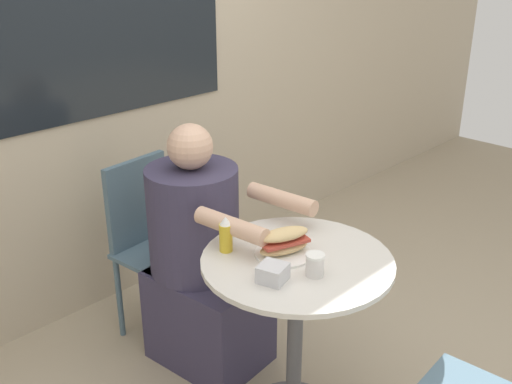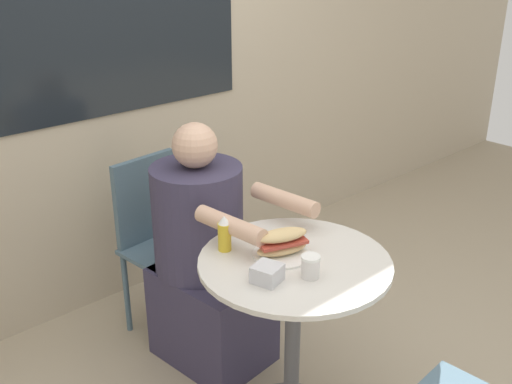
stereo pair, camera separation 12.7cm
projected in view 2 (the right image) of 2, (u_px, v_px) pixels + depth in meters
The scene contains 8 objects.
storefront_wall at pixel (95, 32), 2.82m from camera, with size 8.00×0.09×2.80m.
cafe_table at pixel (294, 306), 2.24m from camera, with size 0.70×0.70×0.74m.
diner_chair at pixel (159, 230), 2.87m from camera, with size 0.42×0.42×0.87m.
seated_diner at pixel (206, 265), 2.65m from camera, with size 0.45×0.73×1.12m.
sandwich_on_plate at pixel (282, 244), 2.17m from camera, with size 0.21×0.21×0.10m.
drink_cup at pixel (310, 266), 2.03m from camera, with size 0.07×0.07×0.08m.
napkin_box at pixel (267, 273), 2.01m from camera, with size 0.11×0.11×0.06m.
condiment_bottle at pixel (224, 234), 2.20m from camera, with size 0.05×0.05×0.14m.
Camera 2 is at (-1.37, -1.31, 1.81)m, focal length 42.00 mm.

